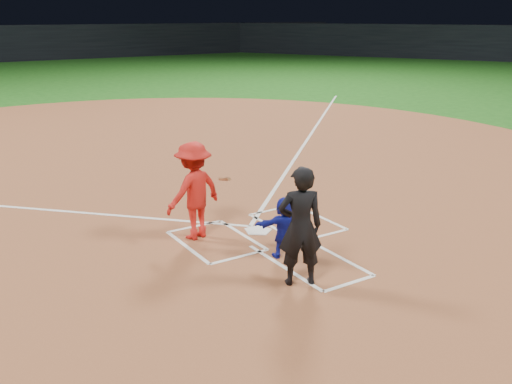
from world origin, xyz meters
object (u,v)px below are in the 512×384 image
batter_at_plate (194,191)px  umpire (300,226)px  catcher (284,227)px  home_plate (258,231)px

batter_at_plate → umpire: bearing=-78.9°
catcher → batter_at_plate: batter_at_plate is taller
catcher → umpire: size_ratio=0.57×
home_plate → umpire: (-0.69, -2.34, 0.98)m
umpire → batter_at_plate: size_ratio=1.03×
home_plate → catcher: size_ratio=0.53×
catcher → batter_at_plate: 1.99m
home_plate → batter_at_plate: size_ratio=0.31×
home_plate → umpire: 2.63m
home_plate → umpire: bearing=73.6°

